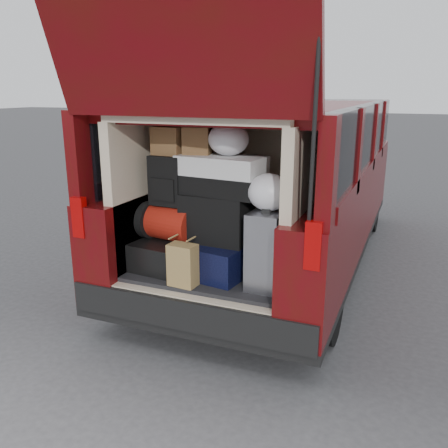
{
  "coord_description": "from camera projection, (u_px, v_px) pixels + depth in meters",
  "views": [
    {
      "loc": [
        1.38,
        -3.02,
        1.92
      ],
      "look_at": [
        0.06,
        0.2,
        0.93
      ],
      "focal_mm": 38.0,
      "sensor_mm": 36.0,
      "label": 1
    }
  ],
  "objects": [
    {
      "name": "silver_roller",
      "position": [
        269.0,
        249.0,
        3.36
      ],
      "size": [
        0.25,
        0.38,
        0.56
      ],
      "primitive_type": "cube",
      "rotation": [
        0.0,
        0.0,
        -0.05
      ],
      "color": "silver",
      "rests_on": "load_floor"
    },
    {
      "name": "plastic_bag_center",
      "position": [
        228.0,
        139.0,
        3.45
      ],
      "size": [
        0.35,
        0.34,
        0.24
      ],
      "primitive_type": "ellipsoid",
      "rotation": [
        0.0,
        0.0,
        -0.2
      ],
      "color": "silver",
      "rests_on": "twotone_duffel"
    },
    {
      "name": "kraft_bag",
      "position": [
        183.0,
        265.0,
        3.4
      ],
      "size": [
        0.21,
        0.14,
        0.31
      ],
      "primitive_type": "cube",
      "rotation": [
        0.0,
        0.0,
        -0.07
      ],
      "color": "#9C7D46",
      "rests_on": "load_floor"
    },
    {
      "name": "load_floor",
      "position": [
        220.0,
        297.0,
        3.89
      ],
      "size": [
        1.24,
        1.05,
        0.55
      ],
      "primitive_type": "cube",
      "color": "black",
      "rests_on": "ground"
    },
    {
      "name": "twotone_duffel",
      "position": [
        221.0,
        175.0,
        3.5
      ],
      "size": [
        0.67,
        0.4,
        0.28
      ],
      "primitive_type": "cube",
      "rotation": [
        0.0,
        0.0,
        -0.12
      ],
      "color": "silver",
      "rests_on": "black_soft_case"
    },
    {
      "name": "red_duffel",
      "position": [
        170.0,
        222.0,
        3.72
      ],
      "size": [
        0.48,
        0.36,
        0.29
      ],
      "primitive_type": "cube",
      "rotation": [
        0.0,
        0.0,
        -0.18
      ],
      "color": "#9A180E",
      "rests_on": "black_hardshell"
    },
    {
      "name": "plastic_bag_right",
      "position": [
        269.0,
        192.0,
        3.26
      ],
      "size": [
        0.31,
        0.29,
        0.26
      ],
      "primitive_type": "ellipsoid",
      "rotation": [
        0.0,
        0.0,
        0.02
      ],
      "color": "silver",
      "rests_on": "silver_roller"
    },
    {
      "name": "grocery_sack_lower",
      "position": [
        170.0,
        141.0,
        3.61
      ],
      "size": [
        0.25,
        0.21,
        0.21
      ],
      "primitive_type": "cube",
      "rotation": [
        0.0,
        0.0,
        -0.08
      ],
      "color": "brown",
      "rests_on": "backpack"
    },
    {
      "name": "ground",
      "position": [
        207.0,
        343.0,
        3.72
      ],
      "size": [
        80.0,
        80.0,
        0.0
      ],
      "primitive_type": "plane",
      "color": "#363638",
      "rests_on": "ground"
    },
    {
      "name": "black_hardshell",
      "position": [
        168.0,
        252.0,
        3.79
      ],
      "size": [
        0.45,
        0.59,
        0.22
      ],
      "primitive_type": "cube",
      "rotation": [
        0.0,
        0.0,
        -0.1
      ],
      "color": "black",
      "rests_on": "load_floor"
    },
    {
      "name": "backpack",
      "position": [
        168.0,
        180.0,
        3.63
      ],
      "size": [
        0.27,
        0.18,
        0.38
      ],
      "primitive_type": "cube",
      "rotation": [
        0.0,
        0.0,
        -0.05
      ],
      "color": "black",
      "rests_on": "red_duffel"
    },
    {
      "name": "grocery_sack_upper",
      "position": [
        198.0,
        140.0,
        3.55
      ],
      "size": [
        0.23,
        0.2,
        0.2
      ],
      "primitive_type": "cube",
      "rotation": [
        0.0,
        0.0,
        0.17
      ],
      "color": "brown",
      "rests_on": "twotone_duffel"
    },
    {
      "name": "navy_hardshell",
      "position": [
        221.0,
        257.0,
        3.65
      ],
      "size": [
        0.55,
        0.64,
        0.25
      ],
      "primitive_type": "cube",
      "rotation": [
        0.0,
        0.0,
        -0.16
      ],
      "color": "black",
      "rests_on": "load_floor"
    },
    {
      "name": "black_soft_case",
      "position": [
        217.0,
        218.0,
        3.59
      ],
      "size": [
        0.52,
        0.33,
        0.37
      ],
      "primitive_type": "cube",
      "rotation": [
        0.0,
        0.0,
        -0.05
      ],
      "color": "black",
      "rests_on": "navy_hardshell"
    },
    {
      "name": "minivan",
      "position": [
        277.0,
        186.0,
        5.12
      ],
      "size": [
        1.9,
        5.35,
        2.77
      ],
      "color": "black",
      "rests_on": "ground"
    }
  ]
}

